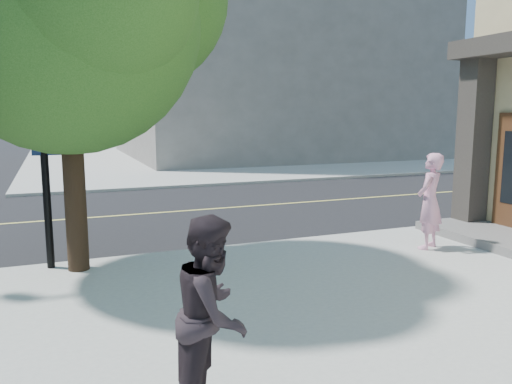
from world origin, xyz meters
name	(u,v)px	position (x,y,z in m)	size (l,w,h in m)	color
ground	(26,272)	(0.00, 0.00, 0.00)	(140.00, 140.00, 0.00)	black
road_ew	(34,222)	(0.00, 4.50, 0.01)	(140.00, 9.00, 0.01)	black
sidewalk_ne	(263,155)	(13.50, 21.50, 0.06)	(29.00, 25.00, 0.12)	#A7A8A1
filler_ne	(267,47)	(14.00, 22.00, 7.12)	(18.00, 16.00, 14.00)	slate
man_on_phone	(430,201)	(7.48, -1.70, 1.08)	(0.70, 0.46, 1.92)	pink
pedestrian	(213,314)	(1.84, -5.48, 1.03)	(0.88, 0.69, 1.81)	black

